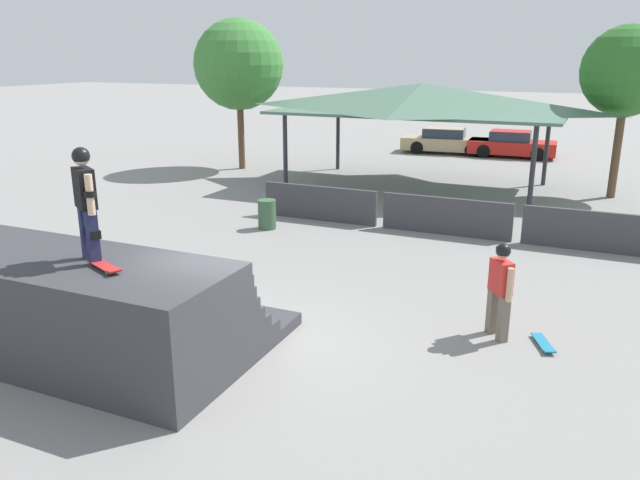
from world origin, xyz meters
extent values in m
plane|color=gray|center=(0.00, 0.00, 0.00)|extent=(160.00, 160.00, 0.00)
cube|color=#38383D|center=(-2.48, -0.54, 0.11)|extent=(5.86, 3.86, 0.22)
cube|color=#38383D|center=(-2.48, -0.97, 0.33)|extent=(5.86, 3.01, 0.22)
cube|color=#38383D|center=(-2.48, -1.13, 0.55)|extent=(5.86, 2.69, 0.22)
cube|color=#38383D|center=(-2.48, -1.23, 0.77)|extent=(5.86, 2.48, 0.22)
cube|color=#38383D|center=(-2.48, -1.31, 0.99)|extent=(5.86, 2.33, 0.22)
cube|color=#38383D|center=(-2.48, -1.36, 1.21)|extent=(5.86, 2.23, 0.22)
cube|color=#38383D|center=(-2.48, -1.40, 1.43)|extent=(5.86, 2.15, 0.22)
cube|color=#38383D|center=(-2.48, -1.42, 1.65)|extent=(5.86, 2.11, 0.22)
cylinder|color=silver|center=(-2.48, -0.38, 1.73)|extent=(5.75, 0.07, 0.07)
cube|color=#1E2347|center=(-1.69, -1.44, 2.19)|extent=(0.22, 0.22, 0.86)
cube|color=black|center=(-1.68, -1.41, 2.24)|extent=(0.25, 0.23, 0.13)
cube|color=#1E2347|center=(-2.01, -1.24, 2.19)|extent=(0.22, 0.22, 0.86)
cube|color=black|center=(-2.00, -1.21, 2.24)|extent=(0.25, 0.23, 0.13)
cube|color=black|center=(-1.85, -1.34, 2.93)|extent=(0.52, 0.44, 0.61)
cylinder|color=beige|center=(-1.61, -1.49, 2.88)|extent=(0.16, 0.16, 0.61)
cylinder|color=black|center=(-1.61, -1.49, 2.89)|extent=(0.24, 0.24, 0.09)
cylinder|color=beige|center=(-2.10, -1.19, 2.88)|extent=(0.16, 0.16, 0.61)
cylinder|color=black|center=(-2.10, -1.19, 2.89)|extent=(0.24, 0.24, 0.09)
sphere|color=beige|center=(-1.85, -1.34, 3.39)|extent=(0.24, 0.24, 0.24)
sphere|color=black|center=(-1.85, -1.34, 3.42)|extent=(0.27, 0.27, 0.27)
cylinder|color=green|center=(-1.16, -1.59, 1.79)|extent=(0.06, 0.05, 0.05)
cylinder|color=green|center=(-1.22, -1.72, 1.79)|extent=(0.06, 0.05, 0.05)
cylinder|color=green|center=(-1.63, -1.39, 1.79)|extent=(0.06, 0.05, 0.05)
cylinder|color=green|center=(-1.69, -1.52, 1.79)|extent=(0.06, 0.05, 0.05)
cube|color=#B22323|center=(-1.43, -1.56, 1.82)|extent=(0.83, 0.51, 0.02)
cube|color=#B22323|center=(-1.08, -1.71, 1.84)|extent=(0.17, 0.22, 0.02)
cube|color=#6B6051|center=(3.77, 2.44, 0.42)|extent=(0.22, 0.22, 0.84)
cube|color=#6B6051|center=(4.01, 2.15, 0.42)|extent=(0.22, 0.22, 0.84)
cube|color=red|center=(3.89, 2.29, 1.14)|extent=(0.47, 0.50, 0.60)
cylinder|color=tan|center=(3.71, 2.51, 1.09)|extent=(0.16, 0.16, 0.60)
cylinder|color=tan|center=(4.07, 2.07, 1.09)|extent=(0.16, 0.16, 0.60)
sphere|color=tan|center=(3.89, 2.29, 1.59)|extent=(0.23, 0.23, 0.23)
sphere|color=black|center=(3.89, 2.29, 1.62)|extent=(0.26, 0.26, 0.26)
cylinder|color=green|center=(4.85, 2.06, 0.03)|extent=(0.05, 0.06, 0.05)
cylinder|color=green|center=(4.72, 2.00, 0.03)|extent=(0.05, 0.06, 0.05)
cylinder|color=green|center=(4.66, 2.50, 0.03)|extent=(0.05, 0.06, 0.05)
cylinder|color=green|center=(4.54, 2.45, 0.03)|extent=(0.05, 0.06, 0.05)
cube|color=teal|center=(4.69, 2.25, 0.06)|extent=(0.49, 0.79, 0.02)
cube|color=teal|center=(4.83, 1.92, 0.08)|extent=(0.22, 0.16, 0.02)
cube|color=#3D3D42|center=(-2.33, 8.49, 0.53)|extent=(3.63, 0.12, 1.05)
cube|color=#3D3D42|center=(1.53, 8.49, 0.53)|extent=(3.63, 0.12, 1.05)
cube|color=#3D3D42|center=(5.39, 8.49, 0.53)|extent=(3.63, 0.12, 1.05)
cylinder|color=#2D2D33|center=(-5.17, 11.81, 1.41)|extent=(0.16, 0.16, 2.81)
cylinder|color=#2D2D33|center=(3.42, 11.81, 1.41)|extent=(0.16, 0.16, 2.81)
cylinder|color=#2D2D33|center=(-5.17, 16.85, 1.41)|extent=(0.16, 0.16, 2.81)
cylinder|color=#2D2D33|center=(3.42, 16.85, 1.41)|extent=(0.16, 0.16, 2.81)
cube|color=#4C705B|center=(-0.87, 14.33, 2.86)|extent=(10.11, 5.93, 0.10)
pyramid|color=#4C705B|center=(-0.87, 14.33, 3.38)|extent=(9.91, 5.81, 0.94)
cylinder|color=brown|center=(-9.09, 15.27, 1.54)|extent=(0.28, 0.28, 3.07)
sphere|color=#3D7F38|center=(-9.09, 15.27, 4.43)|extent=(3.79, 3.79, 3.79)
cylinder|color=brown|center=(5.81, 15.55, 1.62)|extent=(0.28, 0.28, 3.23)
sphere|color=#2D6B28|center=(5.81, 15.55, 4.32)|extent=(3.03, 3.03, 3.03)
cylinder|color=#385B3D|center=(-3.34, 7.00, 0.42)|extent=(0.52, 0.52, 0.85)
cube|color=tan|center=(-1.88, 23.33, 0.48)|extent=(4.54, 2.09, 0.62)
cube|color=#283342|center=(-2.00, 23.32, 1.02)|extent=(2.17, 1.59, 0.46)
cube|color=tan|center=(-2.00, 23.32, 1.25)|extent=(2.07, 1.54, 0.04)
cylinder|color=black|center=(-0.63, 24.21, 0.32)|extent=(0.66, 0.27, 0.64)
cylinder|color=black|center=(-0.47, 22.74, 0.32)|extent=(0.66, 0.27, 0.64)
cylinder|color=black|center=(-3.30, 23.93, 0.32)|extent=(0.66, 0.27, 0.64)
cylinder|color=black|center=(-3.14, 22.46, 0.32)|extent=(0.66, 0.27, 0.64)
cube|color=red|center=(1.36, 23.44, 0.48)|extent=(4.18, 1.89, 0.62)
cube|color=#283342|center=(1.25, 23.43, 1.02)|extent=(1.97, 1.52, 0.46)
cube|color=red|center=(1.25, 23.43, 1.25)|extent=(1.88, 1.48, 0.04)
cylinder|color=black|center=(2.58, 24.27, 0.32)|extent=(0.65, 0.23, 0.64)
cylinder|color=black|center=(2.65, 22.72, 0.32)|extent=(0.65, 0.23, 0.64)
cylinder|color=black|center=(0.07, 24.16, 0.32)|extent=(0.65, 0.23, 0.64)
cylinder|color=black|center=(0.14, 22.60, 0.32)|extent=(0.65, 0.23, 0.64)
camera|label=1|loc=(5.15, -8.34, 4.88)|focal=35.00mm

